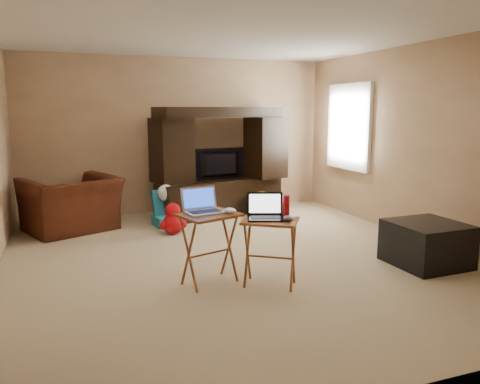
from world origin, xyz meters
name	(u,v)px	position (x,y,z in m)	size (l,w,h in m)	color
floor	(234,258)	(0.00, 0.00, 0.00)	(5.50, 5.50, 0.00)	#CDBD8E
ceiling	(233,29)	(0.00, 0.00, 2.50)	(5.50, 5.50, 0.00)	silver
wall_back	(178,135)	(0.00, 2.75, 1.25)	(5.00, 5.00, 0.00)	tan
wall_front	(398,188)	(0.00, -2.75, 1.25)	(5.00, 5.00, 0.00)	tan
wall_right	(419,143)	(2.50, 0.00, 1.25)	(5.50, 5.50, 0.00)	tan
window_pane	(350,127)	(2.48, 1.55, 1.40)	(1.20, 1.20, 0.00)	white
window_frame	(349,127)	(2.46, 1.55, 1.40)	(0.06, 1.14, 1.34)	white
entertainment_center	(220,162)	(0.54, 2.20, 0.85)	(2.09, 0.52, 1.71)	black
television	(221,164)	(0.54, 2.16, 0.82)	(0.87, 0.11, 0.50)	black
recliner	(71,204)	(-1.72, 1.92, 0.38)	(1.16, 1.01, 0.75)	#47180F
child_rocker	(168,208)	(-0.40, 1.75, 0.26)	(0.39, 0.45, 0.53)	#187087
plush_toy	(173,218)	(-0.43, 1.28, 0.22)	(0.39, 0.33, 0.43)	red
push_toy	(265,203)	(1.20, 1.92, 0.19)	(0.49, 0.35, 0.37)	#1839C4
ottoman	(427,244)	(1.90, -0.93, 0.23)	(0.73, 0.73, 0.47)	black
tray_table_left	(210,249)	(-0.48, -0.65, 0.35)	(0.53, 0.43, 0.69)	brown
tray_table_right	(270,253)	(0.05, -0.91, 0.33)	(0.50, 0.40, 0.65)	#A46427
laptop_left	(205,201)	(-0.51, -0.62, 0.81)	(0.36, 0.30, 0.24)	#AEADB2
laptop_right	(266,207)	(0.01, -0.89, 0.77)	(0.34, 0.28, 0.24)	black
mouse_left	(230,211)	(-0.29, -0.72, 0.72)	(0.09, 0.14, 0.06)	white
mouse_right	(288,218)	(0.18, -1.03, 0.68)	(0.08, 0.13, 0.05)	#414146
water_bottle	(286,206)	(0.25, -0.83, 0.75)	(0.06, 0.06, 0.20)	red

